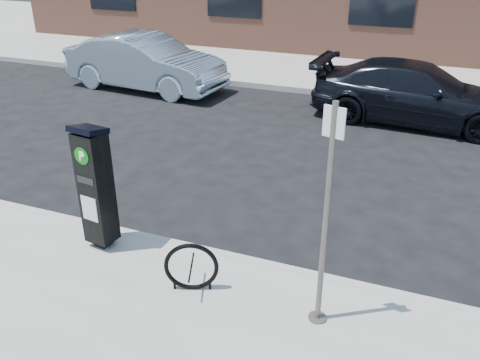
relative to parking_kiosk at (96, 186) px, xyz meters
The scene contains 9 objects.
ground 2.17m from the parking_kiosk, 12.74° to the left, with size 120.00×120.00×0.00m, color black.
sidewalk_far 14.57m from the parking_kiosk, 82.63° to the left, with size 60.00×12.00×0.15m, color gray.
curb_near 2.13m from the parking_kiosk, 12.15° to the left, with size 60.00×0.12×0.16m, color #9E9B93.
curb_far 8.70m from the parking_kiosk, 77.55° to the left, with size 60.00×0.12×0.16m, color #9E9B93.
parking_kiosk is the anchor object (origin of this frame).
sign_pole 3.10m from the parking_kiosk, ahead, with size 0.22×0.20×2.48m.
bike_rack 1.70m from the parking_kiosk, 15.02° to the right, with size 0.62×0.28×0.64m.
car_silver 8.13m from the parking_kiosk, 116.86° to the left, with size 1.58×4.52×1.49m, color #9EB7C9.
car_dark 7.93m from the parking_kiosk, 64.16° to the left, with size 1.89×4.66×1.35m, color black.
Camera 1 is at (1.99, -5.14, 3.98)m, focal length 38.00 mm.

